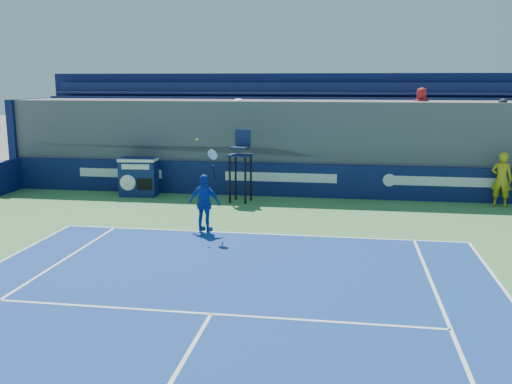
% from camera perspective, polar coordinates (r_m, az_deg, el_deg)
% --- Properties ---
extents(ball_person, '(0.77, 0.65, 1.81)m').
position_cam_1_polar(ball_person, '(20.38, 23.34, 1.17)').
color(ball_person, gold).
rests_on(ball_person, apron).
extents(back_hoarding, '(20.40, 0.21, 1.20)m').
position_cam_1_polar(back_hoarding, '(20.44, 2.48, 1.20)').
color(back_hoarding, '#0D174A').
rests_on(back_hoarding, ground).
extents(match_clock, '(1.37, 0.82, 1.40)m').
position_cam_1_polar(match_clock, '(20.92, -11.66, 1.60)').
color(match_clock, '#101D52').
rests_on(match_clock, ground).
extents(umpire_chair, '(0.81, 0.81, 2.48)m').
position_cam_1_polar(umpire_chair, '(19.36, -1.55, 3.43)').
color(umpire_chair, black).
rests_on(umpire_chair, ground).
extents(tennis_player, '(1.00, 0.64, 2.57)m').
position_cam_1_polar(tennis_player, '(15.68, -5.14, -1.09)').
color(tennis_player, '#143DAA').
rests_on(tennis_player, apron).
extents(stadium_seating, '(21.00, 4.05, 4.40)m').
position_cam_1_polar(stadium_seating, '(22.29, 3.12, 5.22)').
color(stadium_seating, '#525257').
rests_on(stadium_seating, ground).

